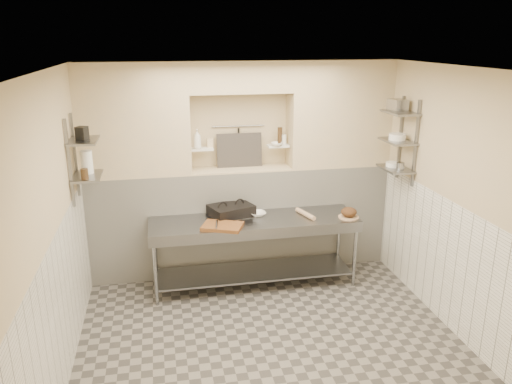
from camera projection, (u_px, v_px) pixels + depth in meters
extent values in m
cube|color=#69645D|center=(269.00, 341.00, 5.36)|extent=(4.00, 3.90, 0.10)
cube|color=silver|center=(271.00, 63.00, 4.50)|extent=(4.00, 3.90, 0.10)
cube|color=tan|center=(51.00, 229.00, 4.55)|extent=(0.10, 3.90, 2.80)
cube|color=tan|center=(458.00, 201.00, 5.31)|extent=(0.10, 3.90, 2.80)
cube|color=tan|center=(238.00, 165.00, 6.80)|extent=(4.00, 0.10, 2.80)
cube|color=tan|center=(342.00, 323.00, 3.06)|extent=(4.00, 0.10, 2.80)
cube|color=white|center=(241.00, 219.00, 6.78)|extent=(4.00, 0.40, 1.40)
cube|color=tan|center=(241.00, 169.00, 6.56)|extent=(1.30, 0.40, 0.02)
cube|color=tan|center=(134.00, 120.00, 6.11)|extent=(1.35, 0.40, 1.40)
cube|color=tan|center=(339.00, 114.00, 6.60)|extent=(1.35, 0.40, 1.40)
cube|color=tan|center=(240.00, 77.00, 6.21)|extent=(1.30, 0.40, 0.40)
cube|color=white|center=(67.00, 296.00, 4.77)|extent=(0.02, 3.90, 1.40)
cube|color=white|center=(445.00, 262.00, 5.51)|extent=(0.02, 3.90, 1.40)
cube|color=white|center=(202.00, 149.00, 6.39)|extent=(0.28, 0.16, 0.02)
cube|color=white|center=(278.00, 146.00, 6.57)|extent=(0.28, 0.16, 0.02)
cylinder|color=gray|center=(238.00, 126.00, 6.56)|extent=(0.70, 0.02, 0.02)
cylinder|color=black|center=(239.00, 139.00, 6.59)|extent=(0.02, 0.02, 0.30)
cube|color=#383330|center=(239.00, 150.00, 6.59)|extent=(0.60, 0.08, 0.45)
cube|color=slate|center=(75.00, 155.00, 5.62)|extent=(0.03, 0.03, 0.95)
cube|color=slate|center=(70.00, 164.00, 5.24)|extent=(0.03, 0.03, 0.95)
cube|color=slate|center=(87.00, 176.00, 5.51)|extent=(0.30, 0.50, 0.02)
cube|color=slate|center=(83.00, 141.00, 5.39)|extent=(0.30, 0.50, 0.03)
cube|color=slate|center=(400.00, 138.00, 6.33)|extent=(0.03, 0.03, 1.05)
cube|color=slate|center=(416.00, 144.00, 5.96)|extent=(0.03, 0.03, 1.05)
cube|color=slate|center=(395.00, 169.00, 6.22)|extent=(0.30, 0.50, 0.02)
cube|color=slate|center=(398.00, 141.00, 6.12)|extent=(0.30, 0.50, 0.02)
cube|color=slate|center=(400.00, 113.00, 6.01)|extent=(0.30, 0.50, 0.03)
cube|color=gray|center=(254.00, 221.00, 6.22)|extent=(2.60, 0.70, 0.04)
cube|color=gray|center=(254.00, 271.00, 6.43)|extent=(2.45, 0.60, 0.03)
cube|color=gray|center=(259.00, 235.00, 5.93)|extent=(2.60, 0.02, 0.12)
cylinder|color=gray|center=(155.00, 272.00, 5.85)|extent=(0.04, 0.04, 0.86)
cylinder|color=gray|center=(155.00, 252.00, 6.40)|extent=(0.04, 0.04, 0.86)
cylinder|color=gray|center=(355.00, 255.00, 6.31)|extent=(0.04, 0.04, 0.86)
cylinder|color=gray|center=(339.00, 238.00, 6.86)|extent=(0.04, 0.04, 0.86)
cube|color=black|center=(231.00, 212.00, 6.32)|extent=(0.62, 0.54, 0.09)
cube|color=black|center=(231.00, 207.00, 6.30)|extent=(0.62, 0.54, 0.05)
cube|color=brown|center=(222.00, 226.00, 5.93)|extent=(0.55, 0.48, 0.04)
cube|color=gray|center=(244.00, 219.00, 6.09)|extent=(0.28, 0.08, 0.01)
cylinder|color=gray|center=(217.00, 224.00, 5.90)|extent=(0.06, 0.25, 0.02)
imported|color=white|center=(258.00, 214.00, 6.33)|extent=(0.23, 0.23, 0.05)
cylinder|color=tan|center=(305.00, 214.00, 6.31)|extent=(0.17, 0.39, 0.06)
cylinder|color=tan|center=(349.00, 217.00, 6.27)|extent=(0.26, 0.26, 0.01)
ellipsoid|color=#4C2D19|center=(349.00, 212.00, 6.25)|extent=(0.20, 0.20, 0.12)
imported|color=white|center=(197.00, 139.00, 6.29)|extent=(0.11, 0.11, 0.25)
cube|color=tan|center=(210.00, 143.00, 6.43)|extent=(0.08, 0.08, 0.11)
imported|color=white|center=(277.00, 144.00, 6.50)|extent=(0.19, 0.19, 0.05)
cylinder|color=#372514|center=(280.00, 136.00, 6.57)|extent=(0.06, 0.06, 0.23)
cylinder|color=#372514|center=(280.00, 137.00, 6.53)|extent=(0.05, 0.05, 0.22)
cylinder|color=white|center=(284.00, 139.00, 6.59)|extent=(0.08, 0.08, 0.13)
cylinder|color=white|center=(87.00, 162.00, 5.55)|extent=(0.13, 0.13, 0.26)
cylinder|color=#372514|center=(85.00, 174.00, 5.33)|extent=(0.08, 0.08, 0.12)
cube|color=black|center=(82.00, 134.00, 5.32)|extent=(0.14, 0.14, 0.15)
cylinder|color=white|center=(393.00, 164.00, 6.28)|extent=(0.18, 0.18, 0.05)
cylinder|color=gray|center=(400.00, 166.00, 6.09)|extent=(0.10, 0.10, 0.10)
cylinder|color=white|center=(397.00, 137.00, 6.12)|extent=(0.21, 0.21, 0.08)
cube|color=gray|center=(398.00, 105.00, 6.06)|extent=(0.21, 0.24, 0.14)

